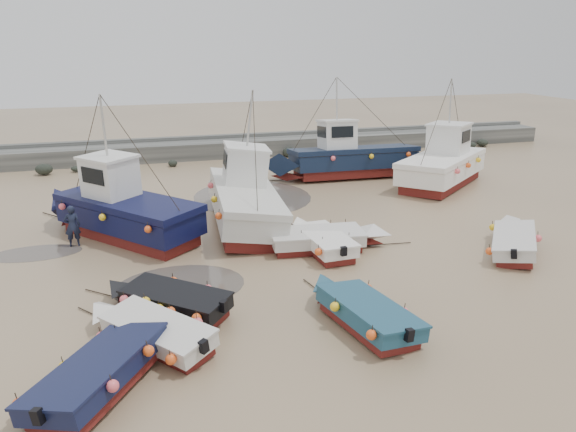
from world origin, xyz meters
name	(u,v)px	position (x,y,z in m)	size (l,w,h in m)	color
ground	(247,272)	(0.00, 0.00, 0.00)	(120.00, 120.00, 0.00)	tan
seawall	(183,150)	(0.05, 21.99, 0.63)	(60.00, 4.92, 1.50)	slate
puddle_a	(180,286)	(-2.56, -0.56, 0.00)	(4.64, 4.64, 0.01)	#514942
puddle_b	(325,244)	(3.91, 2.05, 0.00)	(3.15, 3.15, 0.01)	#514942
puddle_c	(35,253)	(-7.93, 4.35, 0.00)	(3.66, 3.66, 0.01)	#514942
puddle_d	(252,197)	(2.60, 10.36, 0.00)	(6.51, 6.51, 0.01)	#514942
dinghy_0	(151,326)	(-3.75, -4.35, 0.55)	(4.05, 5.06, 1.43)	maroon
dinghy_1	(110,364)	(-4.87, -6.03, 0.54)	(4.27, 5.82, 1.43)	maroon
dinghy_2	(361,308)	(2.49, -4.99, 0.55)	(2.43, 5.91, 1.43)	maroon
dinghy_3	(516,238)	(11.23, -0.95, 0.54)	(4.50, 5.47, 1.43)	maroon
dinghy_4	(167,296)	(-3.14, -2.49, 0.55)	(4.70, 4.44, 1.43)	maroon
dinghy_5	(325,237)	(3.68, 1.42, 0.54)	(6.22, 2.44, 1.43)	maroon
dinghy_6	(321,238)	(3.49, 1.38, 0.55)	(2.08, 5.77, 1.43)	maroon
cabin_boat_0	(119,208)	(-4.49, 5.54, 1.34)	(7.40, 8.68, 6.22)	maroon
cabin_boat_1	(240,196)	(1.03, 5.97, 1.30)	(3.84, 11.38, 6.22)	maroon
cabin_boat_2	(344,157)	(9.28, 13.27, 1.31)	(11.19, 3.58, 6.22)	maroon
cabin_boat_3	(446,162)	(14.49, 9.88, 1.33)	(9.03, 7.62, 6.22)	maroon
person	(75,246)	(-6.44, 4.82, 0.00)	(0.65, 0.43, 1.79)	#171D31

